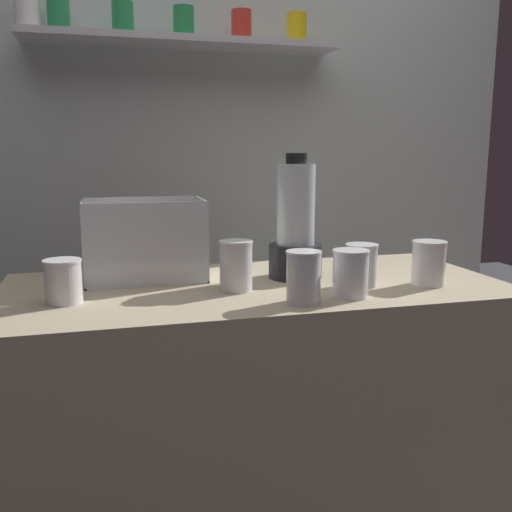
{
  "coord_description": "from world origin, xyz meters",
  "views": [
    {
      "loc": [
        -0.4,
        -1.49,
        1.27
      ],
      "look_at": [
        0.0,
        0.0,
        0.98
      ],
      "focal_mm": 39.42,
      "sensor_mm": 36.0,
      "label": 1
    }
  ],
  "objects_px": {
    "carrot_display_bin": "(144,255)",
    "juice_cup_orange_left": "(236,269)",
    "juice_cup_mango_right": "(350,277)",
    "juice_cup_beet_rightmost": "(429,265)",
    "blender_pitcher": "(296,230)",
    "juice_cup_mango_far_right": "(361,268)",
    "juice_cup_orange_middle": "(303,280)",
    "juice_cup_orange_far_left": "(63,284)"
  },
  "relations": [
    {
      "from": "carrot_display_bin",
      "to": "juice_cup_orange_far_left",
      "type": "relative_size",
      "value": 3.14
    },
    {
      "from": "carrot_display_bin",
      "to": "juice_cup_mango_right",
      "type": "bearing_deg",
      "value": -35.51
    },
    {
      "from": "carrot_display_bin",
      "to": "juice_cup_orange_far_left",
      "type": "distance_m",
      "value": 0.31
    },
    {
      "from": "juice_cup_mango_right",
      "to": "juice_cup_mango_far_right",
      "type": "height_order",
      "value": "juice_cup_mango_right"
    },
    {
      "from": "carrot_display_bin",
      "to": "juice_cup_orange_middle",
      "type": "distance_m",
      "value": 0.52
    },
    {
      "from": "juice_cup_orange_left",
      "to": "juice_cup_orange_middle",
      "type": "height_order",
      "value": "juice_cup_orange_left"
    },
    {
      "from": "juice_cup_mango_right",
      "to": "juice_cup_beet_rightmost",
      "type": "height_order",
      "value": "juice_cup_beet_rightmost"
    },
    {
      "from": "juice_cup_orange_left",
      "to": "juice_cup_mango_far_right",
      "type": "bearing_deg",
      "value": -6.85
    },
    {
      "from": "carrot_display_bin",
      "to": "juice_cup_orange_left",
      "type": "xyz_separation_m",
      "value": [
        0.23,
        -0.21,
        -0.01
      ]
    },
    {
      "from": "blender_pitcher",
      "to": "juice_cup_beet_rightmost",
      "type": "xyz_separation_m",
      "value": [
        0.33,
        -0.19,
        -0.09
      ]
    },
    {
      "from": "blender_pitcher",
      "to": "juice_cup_orange_left",
      "type": "xyz_separation_m",
      "value": [
        -0.2,
        -0.11,
        -0.08
      ]
    },
    {
      "from": "carrot_display_bin",
      "to": "juice_cup_beet_rightmost",
      "type": "bearing_deg",
      "value": -20.67
    },
    {
      "from": "carrot_display_bin",
      "to": "juice_cup_orange_far_left",
      "type": "height_order",
      "value": "carrot_display_bin"
    },
    {
      "from": "juice_cup_orange_far_left",
      "to": "juice_cup_beet_rightmost",
      "type": "height_order",
      "value": "juice_cup_beet_rightmost"
    },
    {
      "from": "carrot_display_bin",
      "to": "juice_cup_mango_right",
      "type": "xyz_separation_m",
      "value": [
        0.49,
        -0.35,
        -0.02
      ]
    },
    {
      "from": "juice_cup_orange_far_left",
      "to": "juice_cup_mango_right",
      "type": "height_order",
      "value": "juice_cup_mango_right"
    },
    {
      "from": "juice_cup_orange_left",
      "to": "juice_cup_mango_right",
      "type": "distance_m",
      "value": 0.3
    },
    {
      "from": "blender_pitcher",
      "to": "juice_cup_mango_far_right",
      "type": "xyz_separation_m",
      "value": [
        0.14,
        -0.15,
        -0.09
      ]
    },
    {
      "from": "juice_cup_orange_far_left",
      "to": "juice_cup_orange_middle",
      "type": "xyz_separation_m",
      "value": [
        0.57,
        -0.15,
        0.01
      ]
    },
    {
      "from": "carrot_display_bin",
      "to": "juice_cup_beet_rightmost",
      "type": "relative_size",
      "value": 2.74
    },
    {
      "from": "juice_cup_orange_middle",
      "to": "juice_cup_beet_rightmost",
      "type": "bearing_deg",
      "value": 12.86
    },
    {
      "from": "juice_cup_orange_middle",
      "to": "juice_cup_mango_far_right",
      "type": "relative_size",
      "value": 1.1
    },
    {
      "from": "juice_cup_orange_far_left",
      "to": "juice_cup_mango_right",
      "type": "relative_size",
      "value": 0.89
    },
    {
      "from": "carrot_display_bin",
      "to": "juice_cup_orange_middle",
      "type": "bearing_deg",
      "value": -46.64
    },
    {
      "from": "juice_cup_mango_right",
      "to": "carrot_display_bin",
      "type": "bearing_deg",
      "value": 144.49
    },
    {
      "from": "juice_cup_orange_far_left",
      "to": "juice_cup_orange_middle",
      "type": "height_order",
      "value": "juice_cup_orange_middle"
    },
    {
      "from": "blender_pitcher",
      "to": "juice_cup_mango_far_right",
      "type": "height_order",
      "value": "blender_pitcher"
    },
    {
      "from": "carrot_display_bin",
      "to": "juice_cup_orange_left",
      "type": "distance_m",
      "value": 0.31
    },
    {
      "from": "carrot_display_bin",
      "to": "juice_cup_orange_middle",
      "type": "relative_size",
      "value": 2.61
    },
    {
      "from": "blender_pitcher",
      "to": "juice_cup_mango_right",
      "type": "height_order",
      "value": "blender_pitcher"
    },
    {
      "from": "juice_cup_mango_right",
      "to": "juice_cup_beet_rightmost",
      "type": "relative_size",
      "value": 0.98
    },
    {
      "from": "carrot_display_bin",
      "to": "blender_pitcher",
      "type": "bearing_deg",
      "value": -13.04
    },
    {
      "from": "juice_cup_orange_far_left",
      "to": "juice_cup_orange_left",
      "type": "relative_size",
      "value": 0.8
    },
    {
      "from": "blender_pitcher",
      "to": "juice_cup_mango_right",
      "type": "distance_m",
      "value": 0.28
    },
    {
      "from": "juice_cup_orange_middle",
      "to": "juice_cup_mango_far_right",
      "type": "xyz_separation_m",
      "value": [
        0.21,
        0.13,
        -0.01
      ]
    },
    {
      "from": "juice_cup_beet_rightmost",
      "to": "juice_cup_orange_left",
      "type": "bearing_deg",
      "value": 171.81
    },
    {
      "from": "juice_cup_orange_far_left",
      "to": "juice_cup_orange_left",
      "type": "height_order",
      "value": "juice_cup_orange_left"
    },
    {
      "from": "juice_cup_beet_rightmost",
      "to": "juice_cup_mango_right",
      "type": "bearing_deg",
      "value": -166.07
    },
    {
      "from": "carrot_display_bin",
      "to": "juice_cup_mango_right",
      "type": "height_order",
      "value": "carrot_display_bin"
    },
    {
      "from": "juice_cup_orange_left",
      "to": "juice_cup_mango_far_right",
      "type": "height_order",
      "value": "juice_cup_orange_left"
    },
    {
      "from": "blender_pitcher",
      "to": "juice_cup_beet_rightmost",
      "type": "bearing_deg",
      "value": -29.62
    },
    {
      "from": "carrot_display_bin",
      "to": "juice_cup_mango_right",
      "type": "distance_m",
      "value": 0.61
    }
  ]
}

